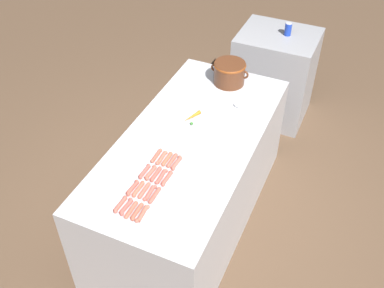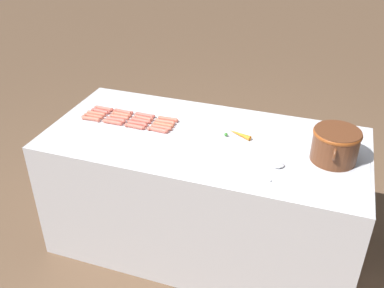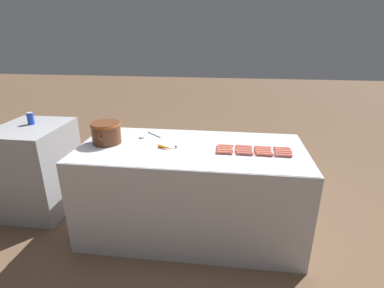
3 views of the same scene
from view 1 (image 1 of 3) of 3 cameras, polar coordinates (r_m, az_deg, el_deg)
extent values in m
plane|color=brown|center=(3.94, -0.15, -8.92)|extent=(20.00, 20.00, 0.00)
cube|color=#BCBCC1|center=(3.61, -0.16, -4.45)|extent=(0.96, 2.04, 0.88)
cube|color=silver|center=(3.31, -0.17, 0.90)|extent=(0.94, 2.00, 0.00)
cube|color=#A0A0A4|center=(4.81, 10.38, 8.56)|extent=(0.77, 0.65, 0.95)
cylinder|color=#C85F50|center=(2.86, -9.15, -7.61)|extent=(0.03, 0.12, 0.03)
sphere|color=#C85F50|center=(2.82, -9.74, -8.47)|extent=(0.03, 0.03, 0.03)
sphere|color=#C85F50|center=(2.89, -8.57, -6.77)|extent=(0.03, 0.03, 0.03)
cylinder|color=#C5594A|center=(2.94, -7.60, -5.56)|extent=(0.04, 0.12, 0.03)
sphere|color=#C5594A|center=(2.90, -8.13, -6.39)|extent=(0.03, 0.03, 0.03)
sphere|color=#C5594A|center=(2.98, -7.09, -4.76)|extent=(0.03, 0.03, 0.03)
cylinder|color=#C05B4F|center=(3.04, -6.08, -3.49)|extent=(0.03, 0.12, 0.03)
sphere|color=#C05B4F|center=(3.00, -6.60, -4.25)|extent=(0.03, 0.03, 0.03)
sphere|color=#C05B4F|center=(3.08, -5.57, -2.75)|extent=(0.03, 0.03, 0.03)
cylinder|color=#C75E49|center=(3.14, -4.57, -1.48)|extent=(0.03, 0.12, 0.03)
sphere|color=#C75E49|center=(3.11, -5.11, -2.17)|extent=(0.03, 0.03, 0.03)
sphere|color=#C75E49|center=(3.18, -4.03, -0.81)|extent=(0.03, 0.03, 0.03)
cylinder|color=#C2594E|center=(2.84, -8.40, -7.92)|extent=(0.04, 0.12, 0.03)
sphere|color=#C2594E|center=(2.80, -8.95, -8.80)|extent=(0.03, 0.03, 0.03)
sphere|color=#C2594E|center=(2.87, -7.87, -7.06)|extent=(0.03, 0.03, 0.03)
cylinder|color=#CB644C|center=(2.93, -6.87, -5.72)|extent=(0.03, 0.12, 0.03)
sphere|color=#CB644C|center=(2.89, -7.43, -6.54)|extent=(0.03, 0.03, 0.03)
sphere|color=#CB644C|center=(2.96, -6.33, -4.93)|extent=(0.03, 0.03, 0.03)
cylinder|color=#C26351|center=(3.03, -5.31, -3.65)|extent=(0.04, 0.12, 0.03)
sphere|color=#C26351|center=(2.99, -5.78, -4.43)|extent=(0.03, 0.03, 0.03)
sphere|color=#C26351|center=(3.06, -4.85, -2.90)|extent=(0.03, 0.03, 0.03)
cylinder|color=#CD6751|center=(3.12, -3.90, -1.76)|extent=(0.03, 0.12, 0.03)
sphere|color=#CD6751|center=(3.09, -4.46, -2.45)|extent=(0.03, 0.03, 0.03)
sphere|color=#CD6751|center=(3.16, -3.35, -1.09)|extent=(0.03, 0.03, 0.03)
cylinder|color=#CD624C|center=(2.82, -7.78, -8.33)|extent=(0.03, 0.12, 0.03)
sphere|color=#CD624C|center=(2.78, -8.41, -9.19)|extent=(0.03, 0.03, 0.03)
sphere|color=#CD624C|center=(2.85, -7.16, -7.48)|extent=(0.03, 0.03, 0.03)
cylinder|color=#C86350|center=(2.92, -6.12, -5.92)|extent=(0.03, 0.12, 0.03)
sphere|color=#C86350|center=(2.88, -6.71, -6.73)|extent=(0.03, 0.03, 0.03)
sphere|color=#C86350|center=(2.95, -5.55, -5.13)|extent=(0.03, 0.03, 0.03)
cylinder|color=#C3594C|center=(3.01, -4.64, -3.86)|extent=(0.03, 0.12, 0.03)
sphere|color=#C3594C|center=(2.97, -5.15, -4.63)|extent=(0.03, 0.03, 0.03)
sphere|color=#C3594C|center=(3.05, -4.13, -3.11)|extent=(0.03, 0.03, 0.03)
cylinder|color=#C36448|center=(3.11, -3.20, -1.92)|extent=(0.03, 0.12, 0.03)
sphere|color=#C36448|center=(3.07, -3.69, -2.64)|extent=(0.03, 0.03, 0.03)
sphere|color=#C36448|center=(3.15, -2.73, -1.22)|extent=(0.03, 0.03, 0.03)
cylinder|color=#C35E48|center=(2.80, -7.05, -8.55)|extent=(0.03, 0.12, 0.03)
sphere|color=#C35E48|center=(2.77, -7.67, -9.42)|extent=(0.03, 0.03, 0.03)
sphere|color=#C35E48|center=(2.84, -6.45, -7.69)|extent=(0.03, 0.03, 0.03)
cylinder|color=#C55E51|center=(2.90, -5.42, -6.23)|extent=(0.03, 0.12, 0.03)
sphere|color=#C55E51|center=(2.86, -6.06, -7.03)|extent=(0.03, 0.03, 0.03)
sphere|color=#C55E51|center=(2.93, -4.79, -5.46)|extent=(0.03, 0.03, 0.03)
cylinder|color=#CA5C4E|center=(2.99, -3.96, -4.16)|extent=(0.03, 0.12, 0.03)
sphere|color=#CA5C4E|center=(2.96, -4.54, -4.91)|extent=(0.03, 0.03, 0.03)
sphere|color=#CA5C4E|center=(3.03, -3.39, -3.42)|extent=(0.03, 0.03, 0.03)
cylinder|color=#C6614E|center=(3.10, -2.56, -2.11)|extent=(0.03, 0.12, 0.03)
sphere|color=#C6614E|center=(3.06, -3.05, -2.83)|extent=(0.03, 0.03, 0.03)
sphere|color=#C6614E|center=(3.14, -2.08, -1.40)|extent=(0.03, 0.03, 0.03)
cylinder|color=#C5634E|center=(2.79, -6.35, -8.83)|extent=(0.04, 0.12, 0.03)
sphere|color=#C5634E|center=(2.76, -7.05, -9.68)|extent=(0.03, 0.03, 0.03)
sphere|color=#C5634E|center=(2.82, -5.67, -8.00)|extent=(0.03, 0.03, 0.03)
cylinder|color=#C75C4C|center=(2.88, -4.78, -6.54)|extent=(0.03, 0.12, 0.03)
sphere|color=#C75C4C|center=(2.85, -5.36, -7.36)|extent=(0.03, 0.03, 0.03)
sphere|color=#C75C4C|center=(2.92, -4.22, -5.73)|extent=(0.03, 0.03, 0.03)
cylinder|color=#C85D4D|center=(2.98, -3.23, -4.40)|extent=(0.03, 0.12, 0.03)
sphere|color=#C85D4D|center=(2.94, -3.72, -5.19)|extent=(0.03, 0.03, 0.03)
sphere|color=#C85D4D|center=(3.02, -2.76, -3.63)|extent=(0.03, 0.03, 0.03)
cylinder|color=#CD6151|center=(3.08, -1.99, -2.42)|extent=(0.03, 0.12, 0.03)
sphere|color=#CD6151|center=(3.04, -2.42, -3.16)|extent=(0.03, 0.03, 0.03)
sphere|color=#CD6151|center=(3.12, -1.57, -1.69)|extent=(0.03, 0.03, 0.03)
cylinder|color=#562D19|center=(3.84, 4.80, 9.00)|extent=(0.26, 0.26, 0.19)
torus|color=brown|center=(3.80, 4.87, 10.04)|extent=(0.27, 0.27, 0.03)
torus|color=#562D19|center=(3.87, 2.97, 9.69)|extent=(0.08, 0.02, 0.08)
torus|color=#562D19|center=(3.80, 6.70, 8.79)|extent=(0.08, 0.02, 0.08)
cylinder|color=#B7B7BC|center=(3.53, 6.57, 3.74)|extent=(0.16, 0.17, 0.01)
ellipsoid|color=#B7B7BC|center=(3.62, 5.76, 5.00)|extent=(0.09, 0.08, 0.02)
cone|color=orange|center=(3.47, -0.02, 3.52)|extent=(0.10, 0.17, 0.03)
sphere|color=#387F2D|center=(3.40, -0.05, 2.64)|extent=(0.02, 0.02, 0.02)
cylinder|color=#1938B2|center=(4.55, 12.16, 14.11)|extent=(0.07, 0.07, 0.12)
cylinder|color=silver|center=(4.52, 12.27, 14.81)|extent=(0.06, 0.06, 0.00)
camera|label=2|loc=(3.32, 47.31, 15.82)|focal=40.47mm
camera|label=3|loc=(4.18, -36.83, 17.65)|focal=27.79mm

